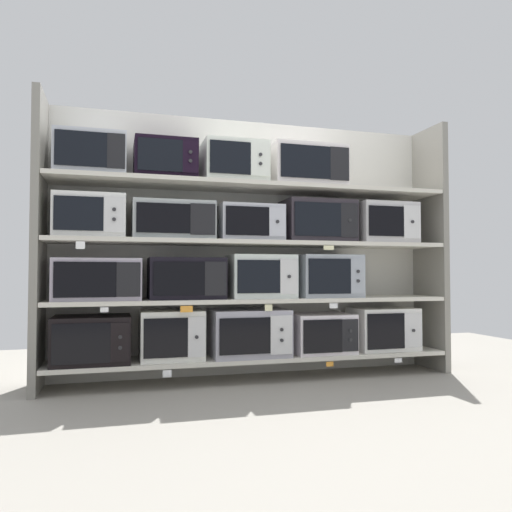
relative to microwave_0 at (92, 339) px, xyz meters
name	(u,v)px	position (x,y,z in m)	size (l,w,h in m)	color
ground	(307,419)	(1.14, -1.00, -0.34)	(6.90, 6.00, 0.02)	gray
back_panel	(248,247)	(1.14, 0.23, 0.65)	(3.10, 0.04, 1.96)	beige
upright_left	(39,241)	(-0.34, 0.00, 0.65)	(0.05, 0.42, 1.96)	gray
upright_right	(430,248)	(2.62, 0.00, 0.65)	(0.05, 0.42, 1.96)	gray
shelf_0	(256,357)	(1.14, 0.00, -0.17)	(2.90, 0.42, 0.03)	beige
microwave_0	(92,339)	(0.00, 0.00, 0.00)	(0.50, 0.41, 0.31)	black
microwave_1	(171,335)	(0.53, 0.00, 0.01)	(0.43, 0.36, 0.34)	silver
microwave_2	(248,332)	(1.08, 0.00, 0.01)	(0.55, 0.43, 0.34)	#9B99A5
microwave_3	(320,333)	(1.64, 0.00, -0.01)	(0.45, 0.40, 0.29)	silver
microwave_4	(383,329)	(2.18, 0.00, 0.01)	(0.49, 0.35, 0.32)	white
price_tag_0	(167,374)	(0.48, -0.21, -0.21)	(0.06, 0.00, 0.04)	white
price_tag_1	(330,364)	(1.63, -0.21, -0.21)	(0.06, 0.00, 0.03)	orange
price_tag_2	(398,360)	(2.18, -0.21, -0.21)	(0.06, 0.00, 0.03)	white
shelf_1	(256,300)	(1.14, 0.00, 0.25)	(2.90, 0.42, 0.03)	beige
microwave_5	(98,279)	(0.03, 0.00, 0.40)	(0.57, 0.35, 0.28)	#A59CAD
microwave_6	(186,278)	(0.63, 0.00, 0.41)	(0.52, 0.34, 0.29)	black
microwave_7	(261,276)	(1.18, 0.00, 0.42)	(0.47, 0.34, 0.32)	silver
microwave_8	(327,276)	(1.70, 0.00, 0.42)	(0.47, 0.38, 0.32)	#979FA9
price_tag_3	(104,310)	(0.08, -0.21, 0.21)	(0.05, 0.00, 0.03)	white
price_tag_4	(187,309)	(0.60, -0.21, 0.20)	(0.08, 0.00, 0.04)	orange
price_tag_5	(269,308)	(1.17, -0.21, 0.20)	(0.05, 0.00, 0.05)	beige
price_tag_6	(334,306)	(1.66, -0.21, 0.21)	(0.06, 0.00, 0.04)	white
shelf_2	(256,243)	(1.14, 0.00, 0.66)	(2.90, 0.42, 0.03)	beige
microwave_9	(90,217)	(-0.02, 0.00, 0.82)	(0.46, 0.37, 0.29)	silver
microwave_10	(173,221)	(0.53, 0.00, 0.81)	(0.56, 0.33, 0.27)	#9DA5A5
microwave_11	(249,223)	(1.09, 0.00, 0.81)	(0.46, 0.35, 0.26)	#B4B7C1
microwave_12	(318,222)	(1.63, 0.00, 0.83)	(0.53, 0.34, 0.32)	#2C272E
microwave_13	(381,224)	(2.17, 0.00, 0.83)	(0.46, 0.41, 0.31)	#B9B6B7
price_tag_7	(80,245)	(-0.07, -0.21, 0.62)	(0.05, 0.00, 0.05)	white
price_tag_8	(329,248)	(1.62, -0.21, 0.63)	(0.08, 0.00, 0.03)	beige
shelf_3	(256,187)	(1.14, 0.00, 1.08)	(2.90, 0.42, 0.03)	beige
microwave_14	(91,156)	(-0.02, 0.00, 1.23)	(0.46, 0.37, 0.29)	#B3B8C1
microwave_15	(165,161)	(0.47, 0.00, 1.23)	(0.42, 0.38, 0.27)	black
microwave_16	(233,164)	(0.97, 0.00, 1.24)	(0.45, 0.40, 0.29)	silver
microwave_17	(305,168)	(1.53, 0.00, 1.24)	(0.56, 0.39, 0.31)	silver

